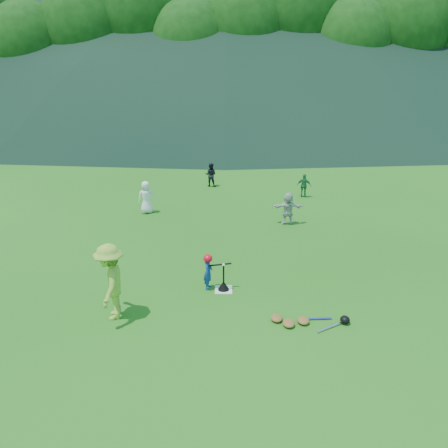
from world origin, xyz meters
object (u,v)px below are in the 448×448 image
adult_coach (111,282)px  equipment_pile (303,321)px  batter_child (208,272)px  home_plate (224,290)px  fielder_a (146,197)px  fielder_c (304,186)px  fielder_d (288,208)px  fielder_b (211,175)px  batting_tee (224,286)px

adult_coach → equipment_pile: size_ratio=1.02×
batter_child → home_plate: bearing=-96.1°
adult_coach → fielder_a: (-0.47, 7.34, -0.28)m
fielder_c → fielder_d: (-1.14, -3.30, 0.08)m
batter_child → fielder_a: 6.54m
equipment_pile → adult_coach: bearing=176.6°
fielder_a → fielder_c: bearing=-177.3°
home_plate → batter_child: size_ratio=0.47×
fielder_c → equipment_pile: 9.83m
fielder_b → equipment_pile: fielder_b is taller
batter_child → fielder_d: (2.71, 4.78, 0.12)m
home_plate → fielder_b: fielder_b is taller
batter_child → fielder_d: fielder_d is taller
adult_coach → equipment_pile: adult_coach is taller
fielder_b → fielder_a: bearing=69.2°
home_plate → batter_child: (-0.41, 0.10, 0.47)m
fielder_b → batter_child: bearing=102.8°
fielder_c → batting_tee: (-3.44, -8.18, -0.38)m
batting_tee → fielder_b: bearing=93.8°
fielder_a → fielder_c: fielder_a is taller
fielder_d → home_plate: bearing=65.5°
home_plate → fielder_d: (2.31, 4.87, 0.59)m
fielder_d → equipment_pile: (-0.47, -6.39, -0.53)m
adult_coach → equipment_pile: 4.50m
batting_tee → equipment_pile: (1.84, -1.51, -0.06)m
fielder_c → equipment_pile: fielder_c is taller
fielder_b → fielder_d: 5.81m
home_plate → fielder_c: fielder_c is taller
batter_child → fielder_b: size_ratio=0.86×
fielder_b → batting_tee: size_ratio=1.63×
home_plate → batting_tee: bearing=0.0°
home_plate → batting_tee: 0.12m
home_plate → fielder_d: fielder_d is taller
fielder_b → equipment_pile: (2.49, -11.39, -0.49)m
home_plate → batter_child: bearing=166.5°
home_plate → equipment_pile: 2.38m
fielder_d → equipment_pile: 6.43m
batter_child → fielder_b: 9.78m
batter_child → batting_tee: size_ratio=1.40×
home_plate → equipment_pile: equipment_pile is taller
fielder_a → adult_coach: bearing=78.4°
fielder_a → fielder_b: (2.38, 3.79, -0.08)m
adult_coach → fielder_a: 7.36m
adult_coach → fielder_c: 11.19m
home_plate → batter_child: 0.63m
batter_child → fielder_b: bearing=8.8°
home_plate → batting_tee: (0.00, 0.00, 0.12)m
home_plate → adult_coach: 3.00m
batter_child → batting_tee: 0.54m
batter_child → fielder_c: bearing=-18.1°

